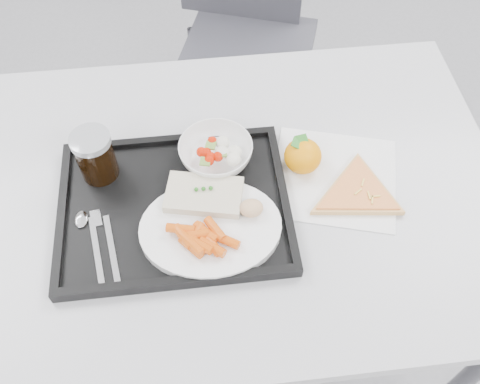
{
  "coord_description": "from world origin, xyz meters",
  "views": [
    {
      "loc": [
        -0.02,
        -0.34,
        1.64
      ],
      "look_at": [
        0.05,
        0.27,
        0.77
      ],
      "focal_mm": 40.0,
      "sensor_mm": 36.0,
      "label": 1
    }
  ],
  "objects_px": {
    "salad_bowl": "(216,153)",
    "dinner_plate": "(211,228)",
    "table": "(215,207)",
    "tray": "(175,207)",
    "chair": "(244,17)",
    "cola_glass": "(95,155)",
    "tangerine": "(303,156)",
    "pizza_slice": "(358,192)"
  },
  "relations": [
    {
      "from": "pizza_slice",
      "to": "cola_glass",
      "type": "bearing_deg",
      "value": 168.21
    },
    {
      "from": "table",
      "to": "tray",
      "type": "relative_size",
      "value": 2.67
    },
    {
      "from": "table",
      "to": "chair",
      "type": "distance_m",
      "value": 0.87
    },
    {
      "from": "pizza_slice",
      "to": "table",
      "type": "bearing_deg",
      "value": 170.19
    },
    {
      "from": "chair",
      "to": "pizza_slice",
      "type": "distance_m",
      "value": 0.92
    },
    {
      "from": "table",
      "to": "cola_glass",
      "type": "relative_size",
      "value": 11.11
    },
    {
      "from": "table",
      "to": "pizza_slice",
      "type": "height_order",
      "value": "pizza_slice"
    },
    {
      "from": "tray",
      "to": "dinner_plate",
      "type": "xyz_separation_m",
      "value": [
        0.07,
        -0.07,
        0.02
      ]
    },
    {
      "from": "tray",
      "to": "tangerine",
      "type": "relative_size",
      "value": 4.72
    },
    {
      "from": "salad_bowl",
      "to": "dinner_plate",
      "type": "bearing_deg",
      "value": -98.49
    },
    {
      "from": "table",
      "to": "dinner_plate",
      "type": "bearing_deg",
      "value": -98.07
    },
    {
      "from": "salad_bowl",
      "to": "cola_glass",
      "type": "height_order",
      "value": "cola_glass"
    },
    {
      "from": "tangerine",
      "to": "cola_glass",
      "type": "bearing_deg",
      "value": 177.14
    },
    {
      "from": "table",
      "to": "pizza_slice",
      "type": "relative_size",
      "value": 4.22
    },
    {
      "from": "chair",
      "to": "cola_glass",
      "type": "height_order",
      "value": "chair"
    },
    {
      "from": "tray",
      "to": "dinner_plate",
      "type": "relative_size",
      "value": 1.67
    },
    {
      "from": "cola_glass",
      "to": "salad_bowl",
      "type": "bearing_deg",
      "value": 1.39
    },
    {
      "from": "tray",
      "to": "dinner_plate",
      "type": "distance_m",
      "value": 0.1
    },
    {
      "from": "table",
      "to": "tangerine",
      "type": "bearing_deg",
      "value": 11.18
    },
    {
      "from": "tray",
      "to": "dinner_plate",
      "type": "height_order",
      "value": "dinner_plate"
    },
    {
      "from": "chair",
      "to": "pizza_slice",
      "type": "xyz_separation_m",
      "value": [
        0.12,
        -0.89,
        0.22
      ]
    },
    {
      "from": "chair",
      "to": "tray",
      "type": "bearing_deg",
      "value": -105.63
    },
    {
      "from": "dinner_plate",
      "to": "tangerine",
      "type": "bearing_deg",
      "value": 35.53
    },
    {
      "from": "chair",
      "to": "table",
      "type": "bearing_deg",
      "value": -101.06
    },
    {
      "from": "salad_bowl",
      "to": "cola_glass",
      "type": "distance_m",
      "value": 0.24
    },
    {
      "from": "tangerine",
      "to": "pizza_slice",
      "type": "xyz_separation_m",
      "value": [
        0.1,
        -0.09,
        -0.02
      ]
    },
    {
      "from": "tray",
      "to": "cola_glass",
      "type": "relative_size",
      "value": 4.17
    },
    {
      "from": "chair",
      "to": "salad_bowl",
      "type": "height_order",
      "value": "chair"
    },
    {
      "from": "dinner_plate",
      "to": "pizza_slice",
      "type": "bearing_deg",
      "value": 10.96
    },
    {
      "from": "table",
      "to": "tangerine",
      "type": "xyz_separation_m",
      "value": [
        0.19,
        0.04,
        0.1
      ]
    },
    {
      "from": "pizza_slice",
      "to": "tray",
      "type": "bearing_deg",
      "value": 178.78
    },
    {
      "from": "dinner_plate",
      "to": "cola_glass",
      "type": "relative_size",
      "value": 2.5
    },
    {
      "from": "chair",
      "to": "pizza_slice",
      "type": "bearing_deg",
      "value": -82.17
    },
    {
      "from": "tangerine",
      "to": "pizza_slice",
      "type": "distance_m",
      "value": 0.13
    },
    {
      "from": "table",
      "to": "chair",
      "type": "height_order",
      "value": "chair"
    },
    {
      "from": "chair",
      "to": "cola_glass",
      "type": "bearing_deg",
      "value": -116.68
    },
    {
      "from": "chair",
      "to": "tangerine",
      "type": "relative_size",
      "value": 9.76
    },
    {
      "from": "chair",
      "to": "tray",
      "type": "relative_size",
      "value": 2.07
    },
    {
      "from": "salad_bowl",
      "to": "tangerine",
      "type": "height_order",
      "value": "tangerine"
    },
    {
      "from": "table",
      "to": "pizza_slice",
      "type": "distance_m",
      "value": 0.3
    },
    {
      "from": "table",
      "to": "cola_glass",
      "type": "distance_m",
      "value": 0.27
    },
    {
      "from": "tangerine",
      "to": "chair",
      "type": "bearing_deg",
      "value": 91.69
    }
  ]
}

